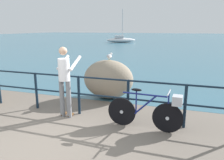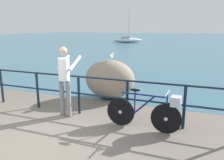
{
  "view_description": "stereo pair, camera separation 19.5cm",
  "coord_description": "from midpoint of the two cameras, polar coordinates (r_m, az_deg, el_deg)",
  "views": [
    {
      "loc": [
        2.61,
        -3.21,
        2.23
      ],
      "look_at": [
        0.78,
        2.21,
        0.89
      ],
      "focal_mm": 35.97,
      "sensor_mm": 36.0,
      "label": 1
    },
    {
      "loc": [
        2.79,
        -3.15,
        2.23
      ],
      "look_at": [
        0.78,
        2.21,
        0.89
      ],
      "focal_mm": 35.97,
      "sensor_mm": 36.0,
      "label": 2
    }
  ],
  "objects": [
    {
      "name": "bicycle",
      "position": [
        5.02,
        10.54,
        -7.61
      ],
      "size": [
        1.7,
        0.48,
        0.92
      ],
      "rotation": [
        0.0,
        0.0,
        -0.05
      ],
      "color": "black",
      "rests_on": "ground_plane"
    },
    {
      "name": "breakwater_boulder_main",
      "position": [
        7.16,
        0.18,
        0.21
      ],
      "size": [
        1.62,
        1.18,
        1.24
      ],
      "color": "gray",
      "rests_on": "ground"
    },
    {
      "name": "sea_surface",
      "position": [
        51.3,
        17.88,
        10.07
      ],
      "size": [
        120.0,
        90.0,
        0.01
      ],
      "primitive_type": "cube",
      "color": "#38667A",
      "rests_on": "ground_plane"
    },
    {
      "name": "seagull",
      "position": [
        6.94,
        0.48,
        6.14
      ],
      "size": [
        0.15,
        0.34,
        0.23
      ],
      "rotation": [
        0.0,
        0.0,
        1.42
      ],
      "color": "gold",
      "rests_on": "breakwater_boulder_main"
    },
    {
      "name": "sailboat",
      "position": [
        34.73,
        4.08,
        10.17
      ],
      "size": [
        4.51,
        3.17,
        4.9
      ],
      "rotation": [
        0.0,
        0.0,
        0.48
      ],
      "color": "white",
      "rests_on": "sea_surface"
    },
    {
      "name": "ground_plane",
      "position": [
        23.45,
        14.03,
        7.22
      ],
      "size": [
        120.0,
        120.0,
        0.1
      ],
      "primitive_type": "cube",
      "color": "#6B6056"
    },
    {
      "name": "person_at_railing",
      "position": [
        5.68,
        -10.95,
        0.4
      ],
      "size": [
        0.47,
        0.65,
        1.78
      ],
      "rotation": [
        0.0,
        0.0,
        1.51
      ],
      "color": "slate",
      "rests_on": "ground_plane"
    },
    {
      "name": "promenade_railing",
      "position": [
        5.89,
        -7.51,
        -2.61
      ],
      "size": [
        7.99,
        0.07,
        1.02
      ],
      "color": "black",
      "rests_on": "ground_plane"
    }
  ]
}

